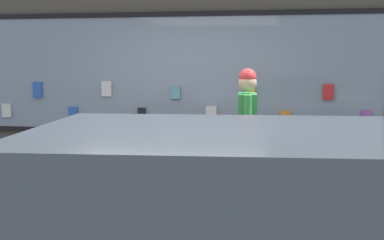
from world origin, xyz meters
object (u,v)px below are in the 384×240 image
(small_dog, at_px, (280,190))
(sandwich_board_sign, at_px, (343,165))
(person_browsing, at_px, (247,127))
(display_table_main, at_px, (172,134))

(small_dog, xyz_separation_m, sandwich_board_sign, (0.75, 0.72, 0.17))
(person_browsing, xyz_separation_m, sandwich_board_sign, (1.15, 0.46, -0.51))
(person_browsing, relative_size, sandwich_board_sign, 1.86)
(small_dog, bearing_deg, person_browsing, 77.72)
(small_dog, relative_size, sandwich_board_sign, 0.61)
(display_table_main, height_order, person_browsing, person_browsing)
(small_dog, bearing_deg, display_table_main, 81.77)
(sandwich_board_sign, bearing_deg, person_browsing, -138.47)
(display_table_main, xyz_separation_m, person_browsing, (1.04, -0.54, 0.19))
(small_dog, bearing_deg, sandwich_board_sign, -25.37)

